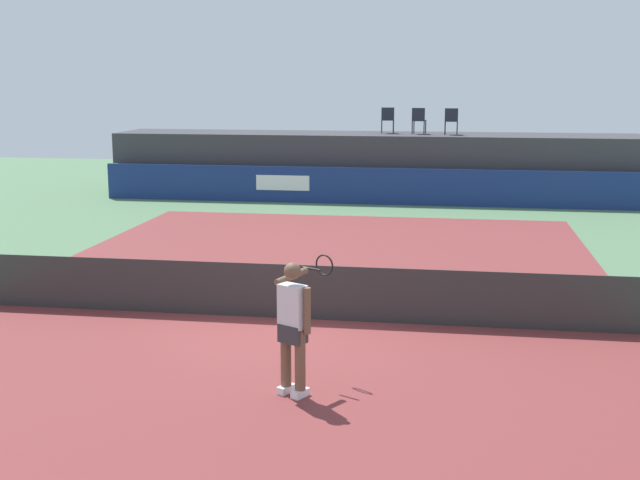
% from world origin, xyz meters
% --- Properties ---
extents(ground_plane, '(48.00, 48.00, 0.00)m').
position_xyz_m(ground_plane, '(0.00, 3.00, 0.00)').
color(ground_plane, '#4C704C').
extents(court_inner, '(12.00, 22.00, 0.00)m').
position_xyz_m(court_inner, '(0.00, 0.00, 0.00)').
color(court_inner, maroon).
rests_on(court_inner, ground).
extents(sponsor_wall, '(18.00, 0.22, 1.20)m').
position_xyz_m(sponsor_wall, '(-0.01, 13.50, 0.60)').
color(sponsor_wall, navy).
rests_on(sponsor_wall, ground).
extents(spectator_platform, '(18.00, 2.80, 2.20)m').
position_xyz_m(spectator_platform, '(0.00, 15.30, 1.10)').
color(spectator_platform, '#38383D').
rests_on(spectator_platform, ground).
extents(spectator_chair_far_left, '(0.48, 0.48, 0.89)m').
position_xyz_m(spectator_chair_far_left, '(0.43, 15.51, 2.69)').
color(spectator_chair_far_left, '#1E232D').
rests_on(spectator_chair_far_left, spectator_platform).
extents(spectator_chair_left, '(0.48, 0.48, 0.89)m').
position_xyz_m(spectator_chair_left, '(1.51, 15.24, 2.69)').
color(spectator_chair_left, '#1E232D').
rests_on(spectator_chair_left, spectator_platform).
extents(spectator_chair_center, '(0.44, 0.44, 0.89)m').
position_xyz_m(spectator_chair_center, '(2.61, 15.04, 2.69)').
color(spectator_chair_center, '#1E232D').
rests_on(spectator_chair_center, spectator_platform).
extents(tennis_net, '(12.40, 0.02, 0.95)m').
position_xyz_m(tennis_net, '(0.00, 0.00, 0.47)').
color(tennis_net, '#2D2D2D').
rests_on(tennis_net, ground).
extents(tennis_player, '(0.66, 1.26, 1.77)m').
position_xyz_m(tennis_player, '(0.76, -3.43, 0.96)').
color(tennis_player, white).
rests_on(tennis_player, court_inner).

